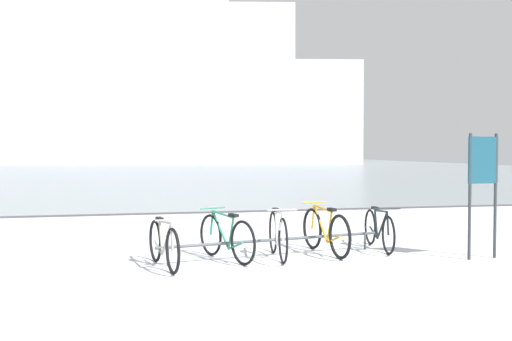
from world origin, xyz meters
The scene contains 9 objects.
ground centered at (0.00, 53.90, -0.04)m, with size 80.00×132.00×0.08m.
bike_rack centered at (1.08, 3.06, 0.27)m, with size 3.88×0.83×0.31m.
bicycle_0 centered at (-0.74, 2.58, 0.35)m, with size 0.49×1.62×0.77m.
bicycle_1 centered at (0.27, 2.96, 0.36)m, with size 0.69×1.58×0.80m.
bicycle_2 centered at (1.11, 2.93, 0.38)m, with size 0.46×1.66×0.84m.
bicycle_3 centered at (2.00, 3.16, 0.38)m, with size 0.46×1.75×0.84m.
bicycle_4 centered at (3.06, 3.36, 0.35)m, with size 0.46×1.70×0.77m.
info_sign centered at (4.30, 2.17, 1.37)m, with size 0.55×0.10×2.01m.
ferry_ship centered at (0.85, 66.06, 9.01)m, with size 51.95×21.32×26.87m.
Camera 1 is at (-1.31, -6.17, 1.76)m, focal length 41.24 mm.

